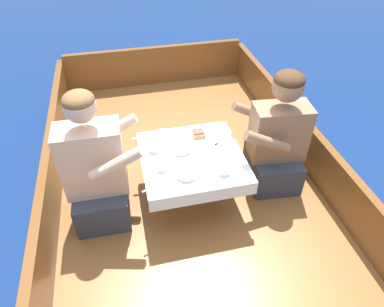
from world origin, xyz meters
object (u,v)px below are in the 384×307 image
(coffee_cup_center, at_px, (225,169))
(person_starboard, at_px, (276,141))
(person_port, at_px, (96,172))
(coffee_cup_port, at_px, (155,146))
(sandwich, at_px, (198,134))
(coffee_cup_starboard, at_px, (162,167))

(coffee_cup_center, bearing_deg, person_starboard, 28.09)
(person_port, distance_m, person_starboard, 1.31)
(coffee_cup_center, bearing_deg, coffee_cup_port, 140.83)
(sandwich, height_order, coffee_cup_center, same)
(sandwich, distance_m, coffee_cup_starboard, 0.43)
(person_starboard, xyz_separation_m, sandwich, (-0.56, 0.16, 0.04))
(person_port, xyz_separation_m, coffee_cup_port, (0.41, 0.14, 0.04))
(coffee_cup_starboard, bearing_deg, coffee_cup_port, 95.40)
(person_port, xyz_separation_m, coffee_cup_starboard, (0.43, -0.08, 0.03))
(person_port, relative_size, person_starboard, 1.05)
(coffee_cup_starboard, relative_size, coffee_cup_center, 0.89)
(person_starboard, xyz_separation_m, coffee_cup_starboard, (-0.88, -0.13, 0.04))
(coffee_cup_starboard, bearing_deg, person_starboard, 8.65)
(sandwich, bearing_deg, person_port, -163.70)
(coffee_cup_port, relative_size, coffee_cup_center, 1.02)
(sandwich, relative_size, coffee_cup_center, 0.92)
(person_starboard, xyz_separation_m, coffee_cup_port, (-0.90, 0.08, 0.05))
(sandwich, distance_m, coffee_cup_center, 0.43)
(person_port, distance_m, coffee_cup_center, 0.85)
(person_starboard, bearing_deg, coffee_cup_starboard, 14.33)
(person_starboard, bearing_deg, sandwich, -10.41)
(person_port, distance_m, coffee_cup_port, 0.43)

